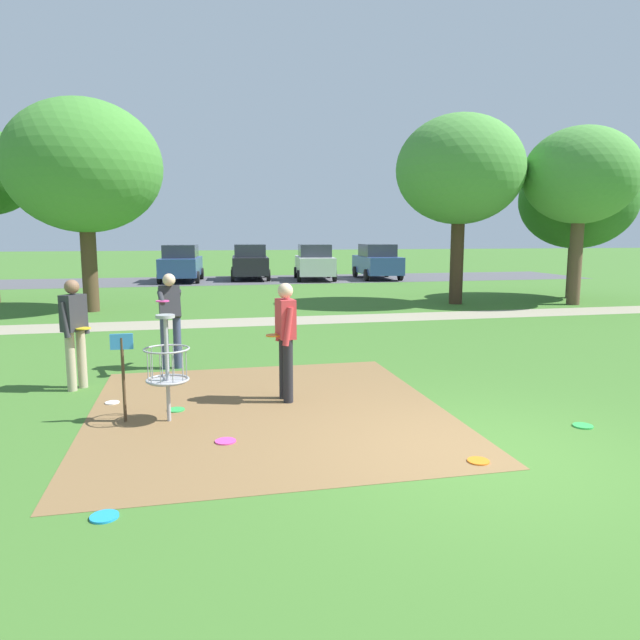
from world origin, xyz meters
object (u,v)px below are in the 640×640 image
object	(u,v)px
frisbee_far_left	(226,441)
frisbee_far_right	(176,410)
frisbee_near_basket	(478,461)
frisbee_scattered_a	(104,517)
player_foreground_watching	(285,335)
tree_mid_center	(84,167)
tree_mid_left	(460,170)
tree_near_left	(581,176)
parked_car_center_left	(250,262)
parked_car_leftmost	(181,263)
player_throwing	(170,314)
parked_car_rightmost	(377,262)
parked_car_center_right	(314,262)
frisbee_scattered_b	(583,426)
tree_mid_right	(578,200)
frisbee_mid_grass	(112,403)
player_waiting_left	(74,328)
disc_golf_basket	(162,364)

from	to	relation	value
frisbee_far_left	frisbee_far_right	bearing A→B (deg)	113.30
frisbee_near_basket	frisbee_scattered_a	xyz separation A→B (m)	(-3.70, -0.44, 0.00)
player_foreground_watching	tree_mid_center	size ratio (longest dim) A/B	0.27
frisbee_far_right	tree_mid_left	size ratio (longest dim) A/B	0.04
frisbee_near_basket	frisbee_far_right	size ratio (longest dim) A/B	0.98
tree_near_left	parked_car_center_left	bearing A→B (deg)	125.80
tree_mid_center	parked_car_center_left	xyz separation A→B (m)	(6.08, 11.77, -3.46)
parked_car_leftmost	frisbee_far_left	bearing A→B (deg)	-87.95
player_throwing	parked_car_center_left	size ratio (longest dim) A/B	0.40
frisbee_far_left	parked_car_rightmost	size ratio (longest dim) A/B	0.06
frisbee_far_right	parked_car_center_right	bearing A→B (deg)	73.39
frisbee_scattered_a	frisbee_scattered_b	world-z (taller)	same
player_foreground_watching	player_throwing	bearing A→B (deg)	124.75
player_throwing	tree_mid_right	distance (m)	17.01
tree_mid_center	parked_car_center_right	world-z (taller)	tree_mid_center
frisbee_scattered_a	parked_car_rightmost	distance (m)	26.90
parked_car_rightmost	frisbee_scattered_a	bearing A→B (deg)	-112.85
tree_mid_center	parked_car_leftmost	size ratio (longest dim) A/B	1.46
frisbee_mid_grass	parked_car_center_right	xyz separation A→B (m)	(7.43, 21.36, 0.91)
frisbee_scattered_b	parked_car_center_right	size ratio (longest dim) A/B	0.06
player_foreground_watching	frisbee_scattered_a	distance (m)	3.90
tree_mid_right	player_waiting_left	bearing A→B (deg)	-147.94
player_foreground_watching	tree_mid_right	world-z (taller)	tree_mid_right
player_waiting_left	tree_mid_right	size ratio (longest dim) A/B	0.32
player_foreground_watching	parked_car_center_left	size ratio (longest dim) A/B	0.40
disc_golf_basket	parked_car_center_left	xyz separation A→B (m)	(3.40, 23.34, 0.17)
player_throwing	tree_mid_center	size ratio (longest dim) A/B	0.27
disc_golf_basket	parked_car_rightmost	size ratio (longest dim) A/B	0.32
frisbee_far_right	parked_car_center_left	world-z (taller)	parked_car_center_left
frisbee_far_right	parked_car_center_left	xyz separation A→B (m)	(3.27, 22.90, 0.91)
player_waiting_left	frisbee_scattered_a	distance (m)	4.68
tree_mid_left	player_foreground_watching	bearing A→B (deg)	-126.08
frisbee_far_left	frisbee_far_right	xyz separation A→B (m)	(-0.59, 1.38, 0.00)
player_throwing	parked_car_center_left	world-z (taller)	parked_car_center_left
frisbee_far_left	frisbee_far_right	world-z (taller)	same
parked_car_leftmost	parked_car_center_right	size ratio (longest dim) A/B	0.99
player_foreground_watching	frisbee_far_right	bearing A→B (deg)	-173.97
player_waiting_left	tree_mid_left	distance (m)	14.44
parked_car_center_left	tree_mid_left	bearing A→B (deg)	-64.58
player_foreground_watching	tree_near_left	bearing A→B (deg)	39.29
player_waiting_left	parked_car_center_right	distance (m)	21.96
player_waiting_left	tree_mid_left	size ratio (longest dim) A/B	0.27
frisbee_far_left	parked_car_leftmost	distance (m)	23.66
frisbee_far_right	parked_car_rightmost	distance (m)	23.95
tree_mid_left	tree_mid_center	xyz separation A→B (m)	(-11.94, 0.57, -0.11)
disc_golf_basket	tree_mid_center	world-z (taller)	tree_mid_center
disc_golf_basket	parked_car_leftmost	world-z (taller)	parked_car_leftmost
player_foreground_watching	frisbee_mid_grass	bearing A→B (deg)	171.16
disc_golf_basket	frisbee_mid_grass	size ratio (longest dim) A/B	6.95
tree_mid_right	parked_car_leftmost	xyz separation A→B (m)	(-14.48, 10.92, -2.69)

